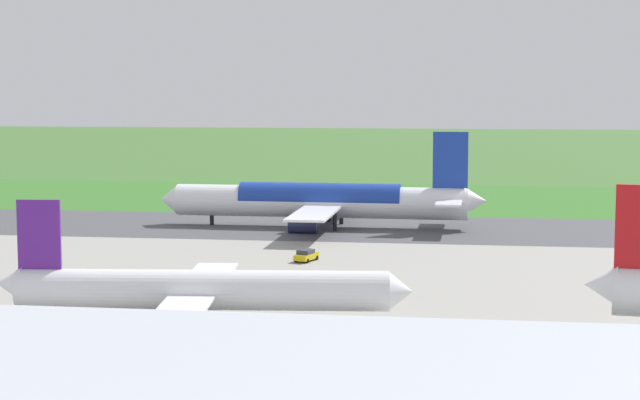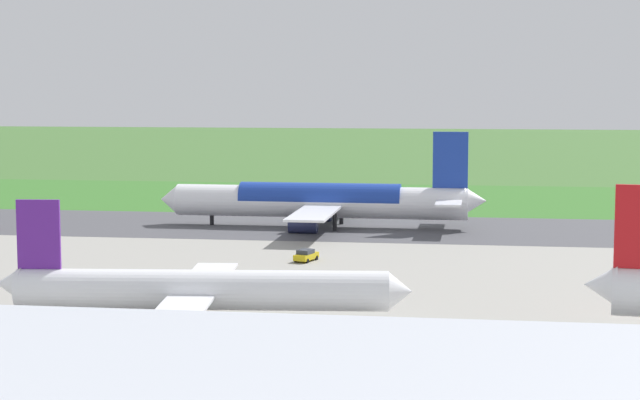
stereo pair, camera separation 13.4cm
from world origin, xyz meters
name	(u,v)px [view 1 (the left image)]	position (x,y,z in m)	size (l,w,h in m)	color
ground_plane	(312,227)	(0.00, 0.00, 0.00)	(800.00, 800.00, 0.00)	#3D662D
runway_asphalt	(312,227)	(0.00, 0.00, 0.03)	(600.00, 32.64, 0.06)	#47474C
apron_concrete	(207,321)	(0.00, 70.04, 0.03)	(440.00, 110.00, 0.05)	gray
grass_verge_foreground	(340,203)	(0.00, -36.65, 0.02)	(600.00, 80.00, 0.04)	#346B27
airliner_main	(322,201)	(-1.66, 0.00, 4.35)	(54.00, 44.07, 15.88)	white
airliner_parked_mid	(200,289)	(0.55, 70.52, 3.29)	(41.26, 33.82, 12.04)	white
service_car_followme	(306,255)	(-4.24, 33.77, 0.84)	(2.96, 4.54, 1.62)	gold
no_stopping_sign	(365,194)	(-4.93, -37.00, 1.76)	(0.60, 0.10, 2.99)	slate
traffic_cone_orange	(330,201)	(2.07, -37.29, 0.28)	(0.40, 0.40, 0.55)	orange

